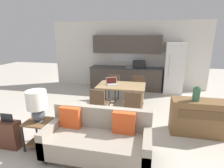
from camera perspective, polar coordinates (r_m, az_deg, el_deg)
The scene contains 16 objects.
ground_plane at distance 3.51m, azimuth -6.06°, elevation -21.81°, with size 20.00×20.00×0.00m, color beige.
wall_back at distance 7.37m, azimuth 4.97°, elevation 9.44°, with size 6.40×0.07×2.70m.
kitchen_counter at distance 7.15m, azimuth 4.65°, elevation 5.11°, with size 2.88×0.65×2.15m.
refrigerator at distance 7.02m, azimuth 19.44°, elevation 4.94°, with size 0.68×0.76×1.89m.
dining_table at distance 5.02m, azimuth 3.08°, elevation -1.10°, with size 1.34×0.87×0.76m.
couch at distance 3.30m, azimuth -4.54°, elevation -17.28°, with size 1.86×0.80×0.85m.
side_table at distance 3.76m, azimuth -22.86°, elevation -13.61°, with size 0.44×0.44×0.56m.
table_lamp at distance 3.52m, azimuth -23.27°, elevation -5.80°, with size 0.37×0.37×0.61m.
credenza at distance 4.34m, azimuth 26.20°, elevation -9.71°, with size 1.15×0.47×0.79m.
vase at distance 4.09m, azimuth 25.86°, elevation -2.99°, with size 0.15×0.15×0.31m.
dining_chair_near_left at distance 4.47m, azimuth -4.14°, elevation -5.92°, with size 0.48×0.48×0.85m.
dining_chair_far_left at distance 5.88m, azimuth 0.20°, elevation -0.59°, with size 0.47×0.47×0.85m.
dining_chair_near_right at distance 4.33m, azimuth 6.99°, elevation -6.74°, with size 0.46×0.46×0.85m.
dining_chair_far_right at distance 5.75m, azimuth 8.47°, elevation -1.13°, with size 0.42×0.42×0.85m.
laptop at distance 5.04m, azimuth -0.03°, elevation 0.40°, with size 0.40×0.37×0.20m.
suitcase at distance 4.05m, azimuth -30.48°, elevation -13.93°, with size 0.42×0.22×0.71m.
Camera 1 is at (0.92, -2.64, 2.12)m, focal length 28.00 mm.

